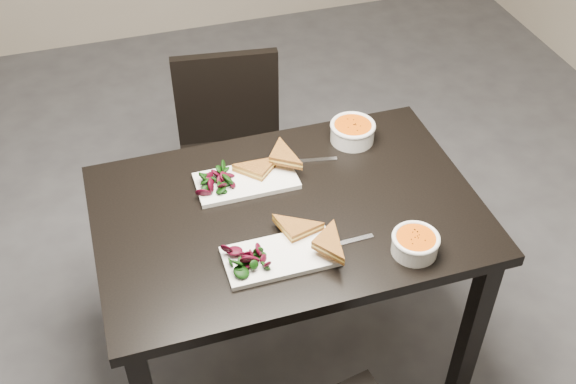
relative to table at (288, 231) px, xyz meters
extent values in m
plane|color=#47474C|center=(-0.24, 0.12, -0.65)|extent=(5.00, 5.00, 0.00)
cube|color=black|center=(0.00, 0.00, 0.08)|extent=(1.20, 0.80, 0.04)
cube|color=black|center=(0.54, -0.34, -0.30)|extent=(0.06, 0.06, 0.71)
cube|color=black|center=(-0.54, 0.34, -0.30)|extent=(0.06, 0.06, 0.71)
cube|color=black|center=(0.54, 0.34, -0.30)|extent=(0.06, 0.06, 0.71)
cube|color=black|center=(-0.03, 0.61, -0.22)|extent=(0.47, 0.47, 0.04)
cube|color=black|center=(-0.24, 0.46, -0.45)|extent=(0.04, 0.04, 0.41)
cube|color=black|center=(0.12, 0.41, -0.45)|extent=(0.04, 0.04, 0.41)
cube|color=black|center=(-0.19, 0.82, -0.45)|extent=(0.04, 0.04, 0.41)
cube|color=black|center=(0.17, 0.77, -0.45)|extent=(0.04, 0.04, 0.41)
cube|color=black|center=(-0.01, 0.80, 0.00)|extent=(0.42, 0.09, 0.40)
cube|color=white|center=(-0.08, -0.19, 0.11)|extent=(0.33, 0.16, 0.02)
cylinder|color=white|center=(0.30, -0.29, 0.13)|extent=(0.14, 0.14, 0.05)
cylinder|color=#D85209|center=(0.30, -0.29, 0.15)|extent=(0.12, 0.12, 0.02)
torus|color=white|center=(0.30, -0.29, 0.16)|extent=(0.14, 0.14, 0.01)
cube|color=silver|center=(0.12, -0.19, 0.10)|extent=(0.18, 0.02, 0.00)
cube|color=white|center=(-0.09, 0.16, 0.11)|extent=(0.33, 0.16, 0.02)
cylinder|color=white|center=(0.32, 0.27, 0.13)|extent=(0.15, 0.15, 0.06)
cylinder|color=#D85209|center=(0.32, 0.27, 0.16)|extent=(0.13, 0.13, 0.02)
torus|color=white|center=(0.32, 0.27, 0.16)|extent=(0.16, 0.16, 0.02)
cube|color=silver|center=(0.14, 0.20, 0.10)|extent=(0.18, 0.05, 0.00)
camera|label=1|loc=(-0.47, -1.52, 1.59)|focal=43.42mm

